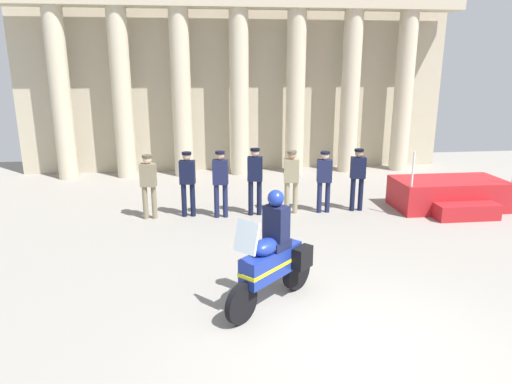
{
  "coord_description": "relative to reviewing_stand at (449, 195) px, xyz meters",
  "views": [
    {
      "loc": [
        -2.03,
        -5.41,
        3.73
      ],
      "look_at": [
        -0.96,
        3.64,
        1.25
      ],
      "focal_mm": 32.51,
      "sensor_mm": 36.0,
      "label": 1
    }
  ],
  "objects": [
    {
      "name": "officer_in_row_6",
      "position": [
        -2.53,
        0.15,
        0.6
      ],
      "size": [
        0.41,
        0.27,
        1.66
      ],
      "rotation": [
        0.0,
        0.0,
        2.99
      ],
      "color": "black",
      "rests_on": "ground_plane"
    },
    {
      "name": "officer_in_row_0",
      "position": [
        -7.93,
        0.1,
        0.58
      ],
      "size": [
        0.41,
        0.27,
        1.63
      ],
      "rotation": [
        0.0,
        0.0,
        2.99
      ],
      "color": "#7A7056",
      "rests_on": "ground_plane"
    },
    {
      "name": "ground_plane",
      "position": [
        -4.55,
        -5.89,
        -0.38
      ],
      "size": [
        28.0,
        28.0,
        0.0
      ],
      "primitive_type": "plane",
      "color": "gray"
    },
    {
      "name": "officer_in_row_3",
      "position": [
        -5.26,
        0.09,
        0.65
      ],
      "size": [
        0.41,
        0.27,
        1.75
      ],
      "rotation": [
        0.0,
        0.0,
        2.99
      ],
      "color": "black",
      "rests_on": "ground_plane"
    },
    {
      "name": "officer_in_row_5",
      "position": [
        -3.45,
        0.1,
        0.58
      ],
      "size": [
        0.41,
        0.27,
        1.63
      ],
      "rotation": [
        0.0,
        0.0,
        2.99
      ],
      "color": "#191E42",
      "rests_on": "ground_plane"
    },
    {
      "name": "officer_in_row_1",
      "position": [
        -6.96,
        0.18,
        0.6
      ],
      "size": [
        0.41,
        0.27,
        1.67
      ],
      "rotation": [
        0.0,
        0.0,
        2.99
      ],
      "color": "black",
      "rests_on": "ground_plane"
    },
    {
      "name": "colonnade_backdrop",
      "position": [
        -5.25,
        5.42,
        2.95
      ],
      "size": [
        15.37,
        1.51,
        6.14
      ],
      "color": "#B6AB91",
      "rests_on": "ground_plane"
    },
    {
      "name": "motorcycle_with_rider",
      "position": [
        -5.49,
        -4.55,
        0.41
      ],
      "size": [
        1.59,
        1.54,
        1.9
      ],
      "rotation": [
        0.0,
        0.0,
        3.91
      ],
      "color": "black",
      "rests_on": "ground_plane"
    },
    {
      "name": "officer_in_row_2",
      "position": [
        -6.14,
        -0.0,
        0.62
      ],
      "size": [
        0.41,
        0.27,
        1.71
      ],
      "rotation": [
        0.0,
        0.0,
        2.99
      ],
      "color": "#191E42",
      "rests_on": "ground_plane"
    },
    {
      "name": "reviewing_stand",
      "position": [
        0.0,
        0.0,
        0.0
      ],
      "size": [
        2.89,
        1.95,
        1.7
      ],
      "color": "#B21E23",
      "rests_on": "ground_plane"
    },
    {
      "name": "officer_in_row_4",
      "position": [
        -4.31,
        0.11,
        0.59
      ],
      "size": [
        0.41,
        0.27,
        1.66
      ],
      "rotation": [
        0.0,
        0.0,
        2.99
      ],
      "color": "gray",
      "rests_on": "ground_plane"
    }
  ]
}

